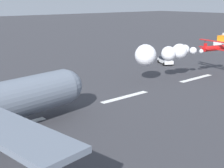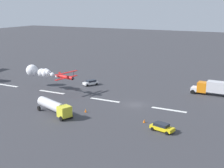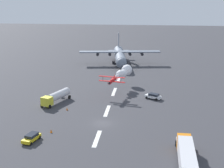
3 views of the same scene
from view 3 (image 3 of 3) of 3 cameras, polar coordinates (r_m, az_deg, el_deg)
name	(u,v)px [view 3 (image 3 of 3)]	position (r m, az deg, el deg)	size (l,w,h in m)	color
ground_plane	(103,123)	(75.85, -1.60, -6.65)	(440.00, 440.00, 0.00)	#38383D
runway_stripe_4	(97,139)	(68.50, -2.55, -9.20)	(8.00, 0.90, 0.01)	white
runway_stripe_5	(107,111)	(83.33, -0.82, -4.55)	(8.00, 0.90, 0.01)	white
runway_stripe_6	(114,92)	(98.60, 0.36, -1.33)	(8.00, 0.90, 0.01)	white
runway_stripe_7	(119,78)	(114.12, 1.22, 1.03)	(8.00, 0.90, 0.01)	white
runway_stripe_8	(123,67)	(129.81, 1.87, 2.82)	(8.00, 0.90, 0.01)	white
cargo_transport_plane	(120,56)	(134.24, 1.35, 4.71)	(28.36, 32.24, 11.17)	slate
stunt_biplane_red	(123,72)	(102.44, 1.91, 1.97)	(18.86, 8.56, 3.30)	red
semi_truck_orange	(186,155)	(58.87, 12.43, -11.64)	(15.59, 3.27, 3.70)	silver
fuel_tanker_truck	(56,97)	(89.77, -9.44, -2.10)	(10.36, 6.01, 2.90)	yellow
followme_car_yellow	(153,96)	(92.74, 6.98, -2.03)	(3.64, 4.69, 1.52)	white
airport_staff_sedan	(32,137)	(68.89, -13.43, -8.76)	(4.77, 2.87, 1.52)	yellow
traffic_cone_near	(51,131)	(72.17, -10.25, -7.79)	(0.44, 0.44, 0.75)	orange
traffic_cone_far	(67,109)	(84.40, -7.61, -4.16)	(0.44, 0.44, 0.75)	orange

